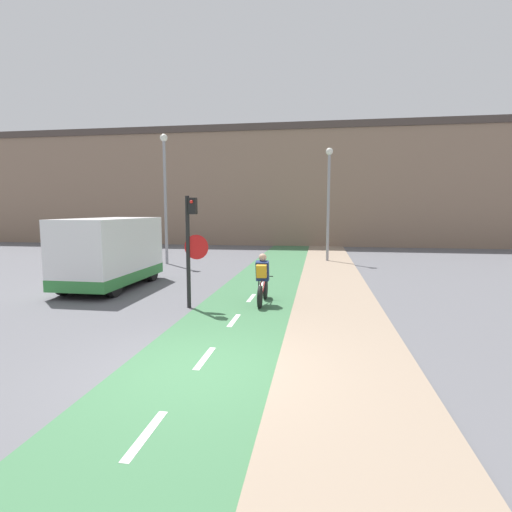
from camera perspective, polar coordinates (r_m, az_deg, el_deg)
name	(u,v)px	position (r m, az deg, el deg)	size (l,w,h in m)	color
ground_plane	(197,370)	(7.06, -8.49, -15.83)	(120.00, 120.00, 0.00)	#5B5B60
bike_lane	(197,370)	(7.06, -8.49, -15.74)	(2.64, 60.00, 0.02)	#3D7047
sidewalk_strip	(349,379)	(6.79, 13.21, -16.68)	(2.40, 60.00, 0.05)	gray
building_row_background	(294,187)	(32.05, 5.48, 9.80)	(60.00, 5.20, 8.92)	#89705B
traffic_light_pole	(191,239)	(10.94, -9.29, 2.40)	(0.67, 0.25, 3.06)	black
street_lamp_far	(165,185)	(20.31, -12.87, 9.89)	(0.36, 0.36, 6.32)	gray
street_lamp_sidewalk	(329,191)	(20.99, 10.33, 9.07)	(0.36, 0.36, 5.80)	gray
cyclist_near	(263,280)	(11.36, 0.94, -3.44)	(0.46, 1.76, 1.46)	black
van	(111,254)	(14.63, -20.03, 0.31)	(1.94, 4.41, 2.40)	white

